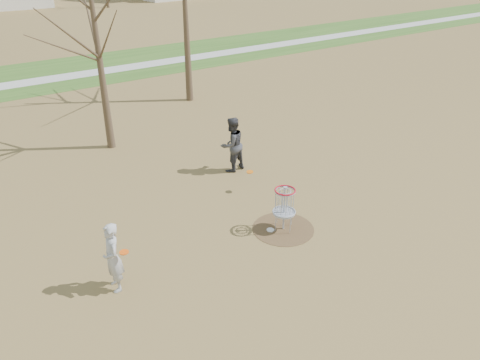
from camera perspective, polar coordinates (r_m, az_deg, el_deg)
name	(u,v)px	position (r m, az deg, el deg)	size (l,w,h in m)	color
ground	(283,229)	(13.73, 5.28, -5.94)	(160.00, 160.00, 0.00)	brown
green_band	(70,72)	(31.53, -20.00, 12.29)	(160.00, 8.00, 0.01)	#2D5119
footpath	(75,75)	(30.59, -19.47, 11.95)	(160.00, 1.50, 0.01)	#9E9E99
dirt_circle	(283,229)	(13.73, 5.28, -5.92)	(1.80, 1.80, 0.01)	#47331E
player_standing	(113,258)	(11.47, -15.26, -9.13)	(0.65, 0.43, 1.80)	#A8A8A8
player_throwing	(232,145)	(16.57, -0.99, 4.34)	(0.97, 0.76, 2.00)	#34353A
disc_grounded	(270,230)	(13.62, 3.72, -6.09)	(0.22, 0.22, 0.02)	silver
discs_in_play	(201,203)	(13.15, -4.80, -2.83)	(5.44, 2.60, 0.45)	orange
disc_golf_basket	(285,202)	(13.24, 5.45, -2.66)	(0.64, 0.64, 1.35)	#9EA3AD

